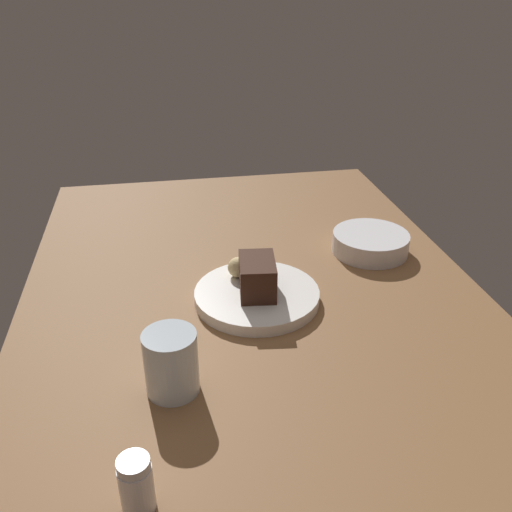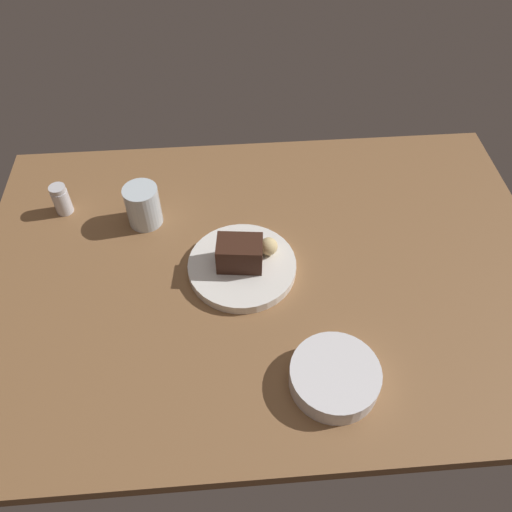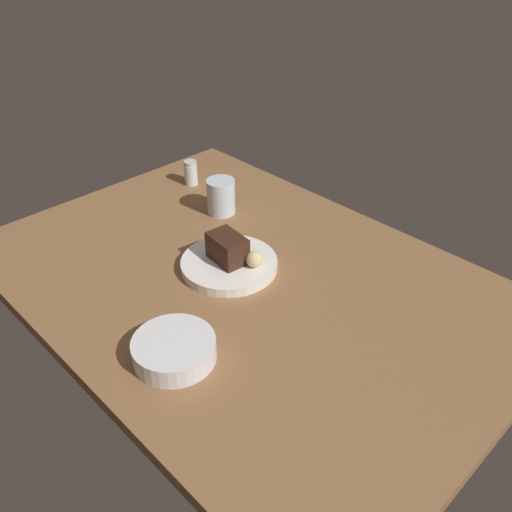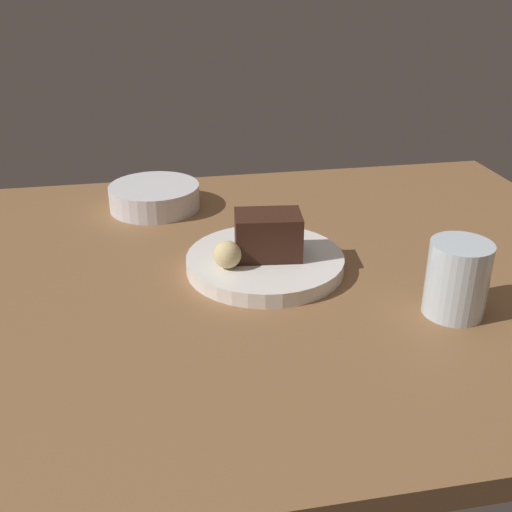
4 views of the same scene
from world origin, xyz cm
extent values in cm
cube|color=brown|center=(0.00, 0.00, 1.50)|extent=(120.00, 84.00, 3.00)
cylinder|color=white|center=(4.94, 0.21, 4.06)|extent=(22.29, 22.29, 2.12)
cube|color=#381E14|center=(5.33, 0.27, 8.26)|extent=(9.75, 7.15, 6.28)
sphere|color=#DBC184|center=(-0.74, -2.53, 7.01)|extent=(3.77, 3.77, 3.77)
cylinder|color=silver|center=(44.32, -20.51, 6.04)|extent=(3.81, 3.81, 6.08)
cylinder|color=silver|center=(44.32, -20.51, 9.68)|extent=(3.62, 3.62, 1.20)
cylinder|color=silver|center=(25.60, -15.84, 7.73)|extent=(7.56, 7.56, 9.47)
cylinder|color=silver|center=(-9.48, 26.66, 5.11)|extent=(15.73, 15.73, 4.22)
camera|label=1|loc=(86.93, -15.05, 56.61)|focal=38.66mm
camera|label=2|loc=(7.32, 67.23, 86.62)|focal=36.25mm
camera|label=3|loc=(-73.02, 67.44, 76.95)|focal=38.46mm
camera|label=4|loc=(-10.66, -76.11, 43.10)|focal=43.12mm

